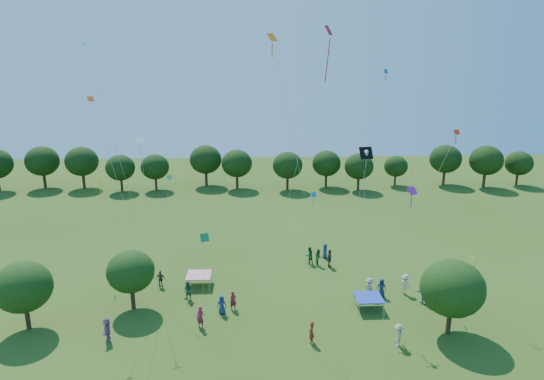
{
  "coord_description": "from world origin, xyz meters",
  "views": [
    {
      "loc": [
        -1.53,
        -20.03,
        20.38
      ],
      "look_at": [
        0.0,
        14.0,
        11.0
      ],
      "focal_mm": 32.0,
      "sensor_mm": 36.0,
      "label": 1
    }
  ],
  "objects_px": {
    "near_tree_east": "(452,288)",
    "tent_red_stripe": "(199,275)",
    "near_tree_north": "(131,271)",
    "red_high_kite": "(317,86)",
    "pirate_kite": "(366,157)",
    "tent_blue": "(369,298)",
    "near_tree_west": "(23,287)"
  },
  "relations": [
    {
      "from": "near_tree_east",
      "to": "tent_red_stripe",
      "type": "xyz_separation_m",
      "value": [
        -19.79,
        8.91,
        -2.73
      ]
    },
    {
      "from": "near_tree_north",
      "to": "near_tree_east",
      "type": "height_order",
      "value": "near_tree_east"
    },
    {
      "from": "red_high_kite",
      "to": "pirate_kite",
      "type": "bearing_deg",
      "value": 28.06
    },
    {
      "from": "tent_blue",
      "to": "tent_red_stripe",
      "type": "bearing_deg",
      "value": 161.18
    },
    {
      "from": "near_tree_north",
      "to": "near_tree_east",
      "type": "relative_size",
      "value": 0.87
    },
    {
      "from": "near_tree_west",
      "to": "near_tree_north",
      "type": "relative_size",
      "value": 1.07
    },
    {
      "from": "near_tree_west",
      "to": "near_tree_east",
      "type": "relative_size",
      "value": 0.93
    },
    {
      "from": "near_tree_north",
      "to": "red_high_kite",
      "type": "distance_m",
      "value": 21.16
    },
    {
      "from": "tent_blue",
      "to": "red_high_kite",
      "type": "height_order",
      "value": "red_high_kite"
    },
    {
      "from": "near_tree_north",
      "to": "tent_red_stripe",
      "type": "xyz_separation_m",
      "value": [
        5.08,
        4.03,
        -2.34
      ]
    },
    {
      "from": "near_tree_east",
      "to": "tent_red_stripe",
      "type": "bearing_deg",
      "value": 155.76
    },
    {
      "from": "red_high_kite",
      "to": "near_tree_east",
      "type": "bearing_deg",
      "value": -12.42
    },
    {
      "from": "near_tree_north",
      "to": "tent_blue",
      "type": "bearing_deg",
      "value": -2.73
    },
    {
      "from": "near_tree_east",
      "to": "red_high_kite",
      "type": "bearing_deg",
      "value": 167.58
    },
    {
      "from": "tent_red_stripe",
      "to": "tent_blue",
      "type": "height_order",
      "value": "same"
    },
    {
      "from": "near_tree_north",
      "to": "tent_blue",
      "type": "xyz_separation_m",
      "value": [
        19.66,
        -0.94,
        -2.34
      ]
    },
    {
      "from": "near_tree_west",
      "to": "near_tree_east",
      "type": "distance_m",
      "value": 32.32
    },
    {
      "from": "near_tree_west",
      "to": "pirate_kite",
      "type": "distance_m",
      "value": 28.06
    },
    {
      "from": "near_tree_west",
      "to": "tent_red_stripe",
      "type": "xyz_separation_m",
      "value": [
        12.47,
        6.85,
        -2.52
      ]
    },
    {
      "from": "near_tree_west",
      "to": "near_tree_east",
      "type": "height_order",
      "value": "near_tree_east"
    },
    {
      "from": "near_tree_east",
      "to": "tent_blue",
      "type": "distance_m",
      "value": 7.08
    },
    {
      "from": "near_tree_north",
      "to": "tent_red_stripe",
      "type": "distance_m",
      "value": 6.89
    },
    {
      "from": "pirate_kite",
      "to": "near_tree_north",
      "type": "bearing_deg",
      "value": 179.04
    },
    {
      "from": "near_tree_west",
      "to": "tent_blue",
      "type": "relative_size",
      "value": 2.5
    },
    {
      "from": "near_tree_west",
      "to": "tent_blue",
      "type": "xyz_separation_m",
      "value": [
        27.05,
        1.88,
        -2.52
      ]
    },
    {
      "from": "near_tree_north",
      "to": "near_tree_east",
      "type": "bearing_deg",
      "value": -11.1
    },
    {
      "from": "tent_red_stripe",
      "to": "pirate_kite",
      "type": "bearing_deg",
      "value": -17.39
    },
    {
      "from": "tent_red_stripe",
      "to": "tent_blue",
      "type": "xyz_separation_m",
      "value": [
        14.58,
        -4.97,
        0.0
      ]
    },
    {
      "from": "near_tree_east",
      "to": "tent_blue",
      "type": "xyz_separation_m",
      "value": [
        -5.21,
        3.94,
        -2.73
      ]
    },
    {
      "from": "tent_red_stripe",
      "to": "red_high_kite",
      "type": "relative_size",
      "value": 0.1
    },
    {
      "from": "near_tree_north",
      "to": "red_high_kite",
      "type": "relative_size",
      "value": 0.24
    },
    {
      "from": "red_high_kite",
      "to": "tent_red_stripe",
      "type": "bearing_deg",
      "value": 145.13
    }
  ]
}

